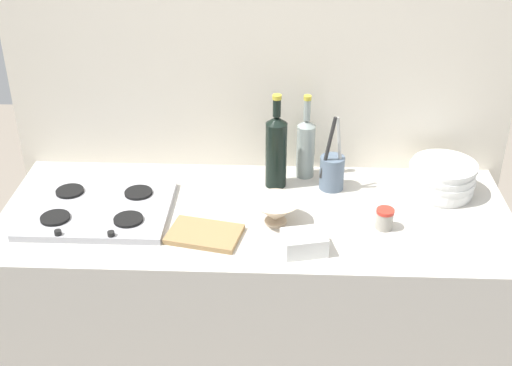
% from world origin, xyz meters
% --- Properties ---
extents(counter_block, '(1.80, 0.70, 0.90)m').
position_xyz_m(counter_block, '(0.00, 0.00, 0.45)').
color(counter_block, beige).
rests_on(counter_block, ground).
extents(backsplash_panel, '(1.90, 0.06, 2.54)m').
position_xyz_m(backsplash_panel, '(0.00, 0.38, 1.27)').
color(backsplash_panel, beige).
rests_on(backsplash_panel, ground).
extents(stovetop_hob, '(0.50, 0.40, 0.04)m').
position_xyz_m(stovetop_hob, '(-0.55, -0.02, 0.91)').
color(stovetop_hob, '#B2B2B7').
rests_on(stovetop_hob, counter_block).
extents(plate_stack, '(0.24, 0.24, 0.12)m').
position_xyz_m(plate_stack, '(0.67, 0.17, 0.96)').
color(plate_stack, white).
rests_on(plate_stack, counter_block).
extents(wine_bottle_leftmost, '(0.07, 0.07, 0.33)m').
position_xyz_m(wine_bottle_leftmost, '(0.18, 0.28, 1.03)').
color(wine_bottle_leftmost, gray).
rests_on(wine_bottle_leftmost, counter_block).
extents(wine_bottle_mid_left, '(0.08, 0.08, 0.36)m').
position_xyz_m(wine_bottle_mid_left, '(0.07, 0.20, 1.05)').
color(wine_bottle_mid_left, black).
rests_on(wine_bottle_mid_left, counter_block).
extents(mixing_bowl, '(0.17, 0.17, 0.09)m').
position_xyz_m(mixing_bowl, '(0.07, -0.06, 0.95)').
color(mixing_bowl, beige).
rests_on(mixing_bowl, counter_block).
extents(butter_dish, '(0.16, 0.13, 0.06)m').
position_xyz_m(butter_dish, '(0.16, -0.23, 0.93)').
color(butter_dish, white).
rests_on(butter_dish, counter_block).
extents(utensil_crock, '(0.09, 0.09, 0.30)m').
position_xyz_m(utensil_crock, '(0.27, 0.19, 0.97)').
color(utensil_crock, slate).
rests_on(utensil_crock, counter_block).
extents(condiment_jar_front, '(0.06, 0.06, 0.07)m').
position_xyz_m(condiment_jar_front, '(0.44, -0.08, 0.94)').
color(condiment_jar_front, '#9E998C').
rests_on(condiment_jar_front, counter_block).
extents(cutting_board, '(0.27, 0.21, 0.02)m').
position_xyz_m(cutting_board, '(-0.17, -0.16, 0.91)').
color(cutting_board, '#9E7A4C').
rests_on(cutting_board, counter_block).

